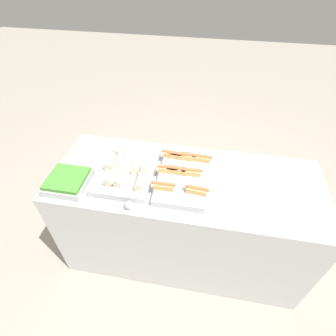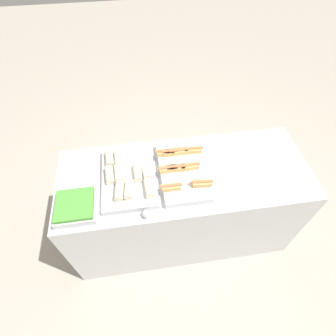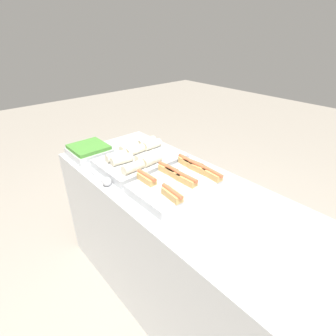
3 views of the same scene
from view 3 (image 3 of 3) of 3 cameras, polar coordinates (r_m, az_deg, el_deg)
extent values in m
plane|color=#ADA393|center=(2.07, 2.45, -25.45)|extent=(12.00, 12.00, 0.00)
cube|color=silver|center=(1.73, 2.76, -16.82)|extent=(1.79, 0.69, 0.88)
cube|color=silver|center=(1.45, 2.66, -3.35)|extent=(0.31, 0.53, 0.05)
cube|color=tan|center=(1.41, -4.67, -2.33)|extent=(0.12, 0.04, 0.04)
cylinder|color=#D66B42|center=(1.40, -4.71, -1.62)|extent=(0.14, 0.02, 0.02)
cube|color=tan|center=(1.49, -0.04, -0.48)|extent=(0.13, 0.05, 0.04)
cylinder|color=#D66B42|center=(1.48, -0.04, 0.21)|extent=(0.14, 0.03, 0.02)
cube|color=tan|center=(1.55, 5.37, 0.72)|extent=(0.13, 0.06, 0.04)
cylinder|color=#D66B42|center=(1.55, 5.40, 1.39)|extent=(0.14, 0.04, 0.02)
cube|color=tan|center=(1.47, 9.59, -1.42)|extent=(0.13, 0.05, 0.04)
cylinder|color=#D66B42|center=(1.46, 9.65, -0.73)|extent=(0.14, 0.03, 0.02)
cube|color=tan|center=(1.28, 0.90, -5.82)|extent=(0.13, 0.05, 0.04)
cylinder|color=#D66B42|center=(1.27, 0.91, -5.07)|extent=(0.14, 0.03, 0.02)
cube|color=tan|center=(1.52, 6.66, -0.03)|extent=(0.12, 0.05, 0.04)
cylinder|color=#D66B42|center=(1.51, 6.70, 0.64)|extent=(0.14, 0.03, 0.02)
cube|color=tan|center=(1.58, 4.18, 1.27)|extent=(0.13, 0.05, 0.04)
cylinder|color=#D66B42|center=(1.57, 4.20, 1.93)|extent=(0.14, 0.03, 0.02)
cube|color=tan|center=(1.46, 1.47, -1.16)|extent=(0.13, 0.05, 0.04)
cylinder|color=#D66B42|center=(1.45, 1.48, -0.47)|extent=(0.14, 0.03, 0.02)
cube|color=tan|center=(1.40, 4.02, -2.63)|extent=(0.12, 0.05, 0.04)
cylinder|color=#D66B42|center=(1.39, 4.05, -1.92)|extent=(0.14, 0.03, 0.02)
cube|color=silver|center=(1.70, -6.00, 1.61)|extent=(0.36, 0.52, 0.05)
cylinder|color=beige|center=(1.85, -4.64, 5.72)|extent=(0.06, 0.13, 0.06)
cylinder|color=beige|center=(1.77, -8.41, 4.48)|extent=(0.07, 0.14, 0.06)
cylinder|color=beige|center=(1.66, -11.17, 2.56)|extent=(0.07, 0.14, 0.06)
cylinder|color=beige|center=(1.51, -7.62, 0.21)|extent=(0.06, 0.13, 0.06)
cylinder|color=beige|center=(1.59, -3.65, 1.77)|extent=(0.07, 0.13, 0.06)
cylinder|color=beige|center=(1.61, -10.02, 1.87)|extent=(0.07, 0.14, 0.06)
cylinder|color=beige|center=(1.63, -4.95, 2.46)|extent=(0.06, 0.13, 0.06)
cylinder|color=beige|center=(1.80, -3.47, 5.14)|extent=(0.06, 0.13, 0.06)
cylinder|color=beige|center=(1.73, -7.17, 3.91)|extent=(0.06, 0.13, 0.06)
cube|color=silver|center=(1.89, -16.75, 3.36)|extent=(0.25, 0.25, 0.05)
cube|color=#4C9338|center=(1.88, -16.91, 4.38)|extent=(0.23, 0.23, 0.02)
cylinder|color=silver|center=(1.60, -15.11, -1.91)|extent=(0.23, 0.02, 0.01)
sphere|color=silver|center=(1.50, -13.16, -2.91)|extent=(0.05, 0.05, 0.05)
camera|label=1|loc=(0.95, -83.05, 35.17)|focal=28.00mm
camera|label=2|loc=(1.35, -72.00, 43.38)|focal=28.00mm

